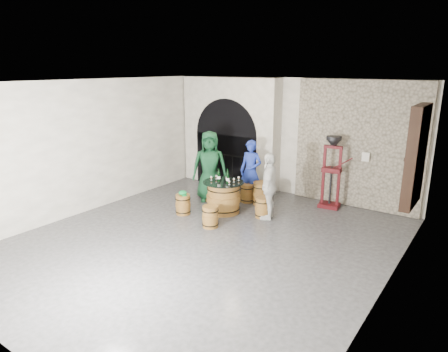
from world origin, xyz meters
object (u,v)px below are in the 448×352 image
Objects in this scene: barrel_table at (224,197)px; wine_bottle_right at (227,177)px; barrel_stool_far at (247,193)px; side_barrel at (261,193)px; wine_bottle_center at (228,178)px; corking_press at (332,167)px; person_white at (269,186)px; barrel_stool_left at (210,191)px; barrel_stool_right at (263,207)px; person_blue at (251,171)px; person_green at (210,166)px; barrel_stool_near_right at (210,217)px; wine_bottle_left at (219,176)px; barrel_stool_near_left at (183,204)px.

barrel_table is 0.53m from wine_bottle_right.
wine_bottle_right is (0.00, -0.93, 0.67)m from barrel_stool_far.
wine_bottle_right reaches higher than side_barrel.
corking_press reaches higher than wine_bottle_center.
person_white is at bearing -127.04° from corking_press.
wine_bottle_right reaches higher than barrel_stool_left.
person_blue is at bearing 135.04° from barrel_stool_right.
person_green is 1.02× the size of corking_press.
barrel_stool_near_right is (-0.66, -1.20, 0.00)m from barrel_stool_right.
barrel_stool_far is at bearing -173.84° from side_barrel.
side_barrel is (0.58, 1.07, -0.61)m from wine_bottle_left.
barrel_stool_left is at bearing -118.73° from person_white.
wine_bottle_right is at bearing -28.57° from barrel_stool_left.
barrel_stool_near_right is at bearing -89.71° from person_blue.
person_blue reaches higher than barrel_stool_near_right.
barrel_stool_near_right is 1.13m from wine_bottle_center.
person_white reaches higher than barrel_stool_left.
barrel_stool_far is at bearing -163.12° from corking_press.
wine_bottle_left and wine_bottle_center have the same top height.
person_white is at bearing 14.59° from barrel_stool_right.
corking_press is at bearing 129.31° from person_white.
barrel_stool_left is 1.52× the size of wine_bottle_center.
person_green reaches higher than wine_bottle_right.
barrel_stool_near_left is 0.31× the size of person_white.
person_blue is at bearing 80.66° from wine_bottle_left.
wine_bottle_right is (0.92, -0.51, -0.02)m from person_green.
barrel_stool_left is 1.38m from side_barrel.
barrel_table is 1.16m from person_green.
barrel_stool_left is 1.00× the size of barrel_stool_near_left.
wine_bottle_center is at bearing -159.77° from barrel_stool_right.
person_white reaches higher than side_barrel.
barrel_table reaches higher than barrel_stool_far.
wine_bottle_right is (-0.08, 0.11, 0.00)m from wine_bottle_center.
person_green is 1.05m from wine_bottle_right.
person_white is at bearing 14.59° from barrel_table.
barrel_stool_left is 1.00× the size of barrel_stool_near_right.
wine_bottle_right reaches higher than barrel_stool_near_right.
person_blue is 1.19m from wine_bottle_center.
barrel_stool_left is 1.33m from wine_bottle_center.
person_blue is at bearing 93.74° from wine_bottle_center.
side_barrel is at bearing -160.55° from person_white.
person_white is (1.84, 0.96, 0.55)m from barrel_stool_near_left.
barrel_stool_near_left is 3.82m from corking_press.
corking_press is (1.85, 1.91, 0.16)m from wine_bottle_center.
wine_bottle_center reaches higher than barrel_table.
barrel_stool_right is at bearing -50.91° from person_blue.
barrel_stool_right is at bearing 61.21° from barrel_stool_near_right.
person_blue is at bearing 89.63° from wine_bottle_right.
person_blue is 0.89× the size of corking_press.
side_barrel is at bearing 85.43° from barrel_stool_near_right.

